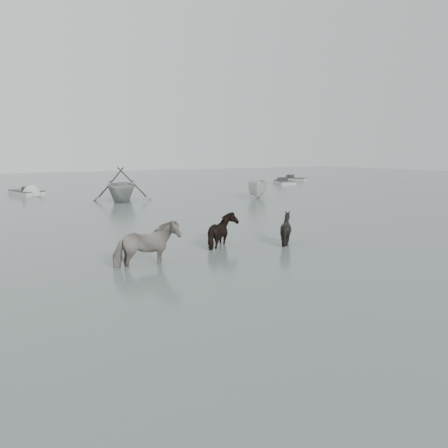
# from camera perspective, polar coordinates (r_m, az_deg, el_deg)

# --- Properties ---
(ground) EXTENTS (140.00, 140.00, 0.00)m
(ground) POSITION_cam_1_polar(r_m,az_deg,el_deg) (14.67, 3.00, -4.92)
(ground) COLOR #4E5C58
(ground) RESTS_ON ground
(pony_pinto) EXTENTS (2.12, 1.01, 1.77)m
(pony_pinto) POSITION_cam_1_polar(r_m,az_deg,el_deg) (14.16, -10.12, -1.91)
(pony_pinto) COLOR black
(pony_pinto) RESTS_ON ground
(pony_dark) EXTENTS (1.91, 2.03, 1.63)m
(pony_dark) POSITION_cam_1_polar(r_m,az_deg,el_deg) (16.92, -0.00, -0.15)
(pony_dark) COLOR black
(pony_dark) RESTS_ON ground
(pony_black) EXTENTS (1.45, 1.32, 1.47)m
(pony_black) POSITION_cam_1_polar(r_m,az_deg,el_deg) (17.61, 8.12, -0.14)
(pony_black) COLOR black
(pony_black) RESTS_ON ground
(rowboat_trail) EXTENTS (5.92, 6.32, 2.68)m
(rowboat_trail) POSITION_cam_1_polar(r_m,az_deg,el_deg) (33.25, -13.20, 5.24)
(rowboat_trail) COLOR gray
(rowboat_trail) RESTS_ON ground
(boat_small) EXTENTS (3.72, 4.22, 1.59)m
(boat_small) POSITION_cam_1_polar(r_m,az_deg,el_deg) (34.68, 4.45, 4.73)
(boat_small) COLOR silver
(boat_small) RESTS_ON ground
(skiff_port) EXTENTS (3.69, 5.84, 0.75)m
(skiff_port) POSITION_cam_1_polar(r_m,az_deg,el_deg) (49.82, 7.89, 5.61)
(skiff_port) COLOR #ADAFAD
(skiff_port) RESTS_ON ground
(skiff_mid) EXTENTS (3.00, 5.54, 0.75)m
(skiff_mid) POSITION_cam_1_polar(r_m,az_deg,el_deg) (40.73, -24.41, 4.02)
(skiff_mid) COLOR #B0B3B1
(skiff_mid) RESTS_ON ground
(skiff_star) EXTENTS (3.42, 4.77, 0.75)m
(skiff_star) POSITION_cam_1_polar(r_m,az_deg,el_deg) (55.78, 9.20, 5.98)
(skiff_star) COLOR #A3A29E
(skiff_star) RESTS_ON ground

